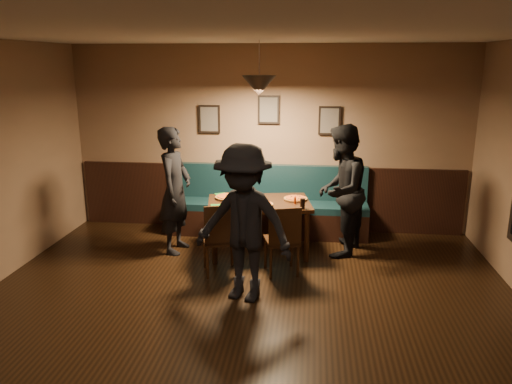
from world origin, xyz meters
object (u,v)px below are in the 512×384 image
dining_table (259,227)px  diner_left (175,190)px  chair_near_left (220,237)px  chair_near_right (282,239)px  diner_right (341,191)px  booth_bench (267,202)px  soda_glass (303,204)px  tabasco_bottle (295,200)px  diner_front (244,224)px

dining_table → diner_left: size_ratio=0.79×
chair_near_left → chair_near_right: 0.76m
dining_table → chair_near_right: bearing=-71.3°
chair_near_right → diner_right: diner_right is taller
booth_bench → chair_near_right: 1.45m
chair_near_left → diner_right: bearing=10.6°
soda_glass → tabasco_bottle: bearing=115.5°
chair_near_right → diner_left: 1.65m
dining_table → soda_glass: size_ratio=9.98×
chair_near_left → diner_left: bearing=120.3°
chair_near_right → diner_front: bearing=-133.0°
chair_near_left → soda_glass: bearing=6.1°
tabasco_bottle → dining_table: bearing=173.9°
dining_table → chair_near_right: 0.73m
booth_bench → diner_right: size_ratio=1.70×
booth_bench → chair_near_right: bearing=-77.3°
booth_bench → diner_right: diner_right is taller
diner_front → chair_near_right: bearing=80.8°
chair_near_left → booth_bench: bearing=55.9°
booth_bench → chair_near_left: size_ratio=3.29×
chair_near_left → diner_front: size_ratio=0.53×
booth_bench → dining_table: (-0.03, -0.78, -0.14)m
booth_bench → chair_near_left: bearing=-106.4°
chair_near_left → diner_front: (0.39, -0.66, 0.41)m
chair_near_left → diner_right: diner_right is taller
dining_table → diner_right: 1.20m
soda_glass → dining_table: bearing=155.5°
dining_table → chair_near_left: bearing=-130.0°
dining_table → diner_front: (-0.02, -1.37, 0.50)m
chair_near_left → chair_near_right: bearing=-12.5°
tabasco_bottle → chair_near_right: bearing=-103.0°
diner_front → tabasco_bottle: size_ratio=15.63×
diner_front → soda_glass: diner_front is taller
diner_left → chair_near_left: bearing=-125.5°
diner_left → diner_right: size_ratio=0.98×
booth_bench → diner_right: bearing=-33.1°
chair_near_right → diner_left: bearing=142.1°
chair_near_right → diner_right: size_ratio=0.50×
chair_near_right → soda_glass: (0.24, 0.37, 0.35)m
dining_table → tabasco_bottle: tabasco_bottle is taller
chair_near_right → soda_glass: chair_near_right is taller
booth_bench → chair_near_left: 1.55m
diner_left → diner_right: 2.22m
booth_bench → diner_right: (1.05, -0.68, 0.38)m
booth_bench → chair_near_right: size_ratio=3.39×
dining_table → soda_glass: bearing=-34.5°
dining_table → diner_left: bearing=172.7°
booth_bench → diner_front: bearing=-91.2°
chair_near_left → diner_front: bearing=-77.1°
dining_table → soda_glass: 0.78m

